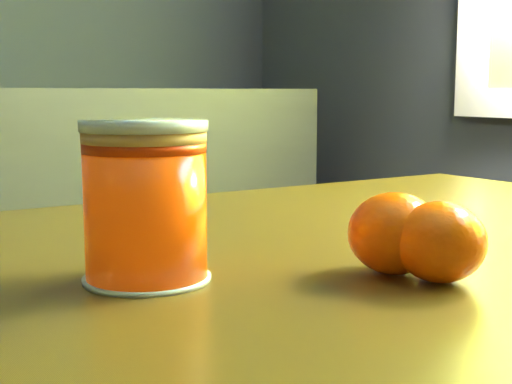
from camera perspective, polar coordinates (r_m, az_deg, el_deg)
juice_glass at (r=0.46m, az=-8.82°, el=-0.83°), size 0.08×0.08×0.10m
orange_front at (r=0.48m, az=11.01°, el=-3.26°), size 0.08×0.08×0.05m
orange_back at (r=0.47m, az=14.50°, el=-3.88°), size 0.07×0.07×0.05m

